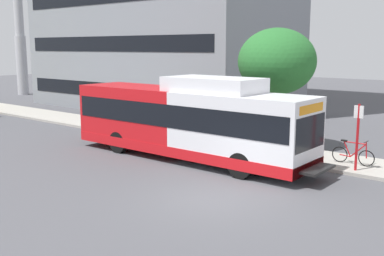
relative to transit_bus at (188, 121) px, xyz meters
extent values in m
plane|color=#4C4C51|center=(-3.69, 3.82, -1.70)|extent=(120.00, 120.00, 0.00)
cube|color=#A8A399|center=(3.31, 1.82, -1.63)|extent=(3.00, 56.00, 0.14)
cube|color=white|center=(0.00, -2.82, -0.02)|extent=(2.54, 5.80, 2.73)
cube|color=red|center=(0.00, 2.98, -0.02)|extent=(2.54, 5.80, 2.73)
cube|color=red|center=(0.00, 0.08, -1.16)|extent=(2.57, 11.60, 0.44)
cube|color=black|center=(0.00, 0.08, 0.35)|extent=(2.58, 11.25, 0.96)
cube|color=black|center=(0.00, -5.68, 0.15)|extent=(2.34, 0.10, 1.24)
cube|color=orange|center=(0.00, -5.69, 1.02)|extent=(1.91, 0.08, 0.32)
cube|color=white|center=(0.00, -1.37, 1.65)|extent=(2.16, 4.06, 0.60)
cube|color=black|center=(0.00, -6.07, -1.15)|extent=(1.78, 0.60, 0.10)
cylinder|color=black|center=(-1.13, -3.51, -1.20)|extent=(0.30, 1.00, 1.00)
cylinder|color=black|center=(1.13, -3.51, -1.20)|extent=(0.30, 1.00, 1.00)
cylinder|color=black|center=(-1.13, 3.27, -1.20)|extent=(0.30, 1.00, 1.00)
cylinder|color=black|center=(1.13, 3.27, -1.20)|extent=(0.30, 1.00, 1.00)
cylinder|color=red|center=(2.25, -6.62, -0.26)|extent=(0.10, 0.10, 2.60)
cube|color=white|center=(2.23, -6.62, 0.74)|extent=(0.04, 0.36, 0.48)
torus|color=black|center=(3.11, -6.73, -1.23)|extent=(0.04, 0.66, 0.66)
torus|color=black|center=(3.11, -5.63, -1.23)|extent=(0.04, 0.66, 0.66)
cylinder|color=#B2191E|center=(3.11, -6.38, -0.96)|extent=(0.05, 0.64, 0.64)
cylinder|color=#B2191E|center=(3.11, -5.93, -0.96)|extent=(0.05, 0.34, 0.62)
cylinder|color=#B2191E|center=(3.11, -6.23, -0.66)|extent=(0.05, 0.90, 0.05)
cylinder|color=#B2191E|center=(3.11, -5.86, -1.25)|extent=(0.05, 0.45, 0.08)
cylinder|color=#B2191E|center=(3.11, -6.71, -0.90)|extent=(0.05, 0.10, 0.67)
cylinder|color=black|center=(3.11, -6.68, -0.56)|extent=(0.52, 0.03, 0.03)
cube|color=black|center=(3.11, -5.78, -0.62)|extent=(0.12, 0.24, 0.06)
cylinder|color=#4C3823|center=(4.26, -1.92, -0.22)|extent=(0.28, 0.28, 2.69)
ellipsoid|color=#286B2D|center=(4.26, -1.92, 2.51)|extent=(3.68, 3.68, 3.13)
cube|color=black|center=(12.86, 13.54, 0.00)|extent=(11.22, 19.11, 1.10)
cube|color=black|center=(12.86, 13.54, 3.40)|extent=(11.22, 19.11, 1.10)
cube|color=black|center=(12.86, 13.54, 6.81)|extent=(11.22, 19.11, 1.10)
cylinder|color=#B7B7BC|center=(10.71, 31.25, 1.30)|extent=(1.10, 1.10, 6.01)
cylinder|color=#B7B7BC|center=(10.71, 31.25, 7.31)|extent=(0.91, 0.91, 6.01)
camera|label=1|loc=(-15.23, -12.67, 3.17)|focal=43.06mm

